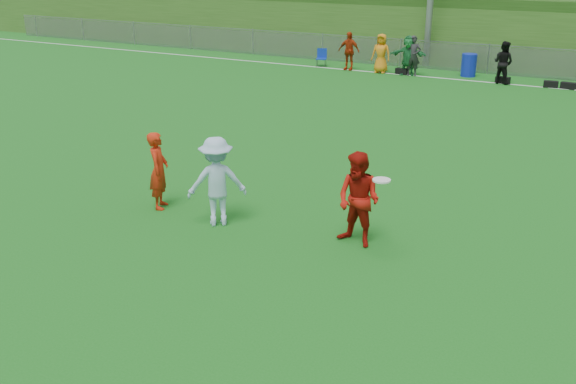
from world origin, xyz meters
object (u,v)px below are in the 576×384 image
Objects in this scene: player_red_left at (159,170)px; player_blue at (217,182)px; player_red_center at (359,200)px; frisbee at (382,180)px; recycling_bin at (469,65)px.

player_red_left is 1.56m from player_blue.
frisbee is at bearing -32.75° from player_red_center.
player_red_center is 18.12m from recycling_bin.
player_red_left is 5.02m from frisbee.
player_blue is at bearing -122.66° from player_red_left.
player_blue is at bearing 176.45° from frisbee.
recycling_bin is at bearing -129.93° from player_blue.
player_red_center reaches higher than frisbee.
player_blue reaches higher than player_red_center.
player_red_center is 0.99× the size of player_blue.
recycling_bin is (0.42, 18.38, -0.41)m from player_blue.
player_blue is at bearing -91.30° from recycling_bin.
player_red_center reaches higher than recycling_bin.
player_red_center is (4.31, 0.27, 0.06)m from player_red_left.
player_blue reaches higher than frisbee.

